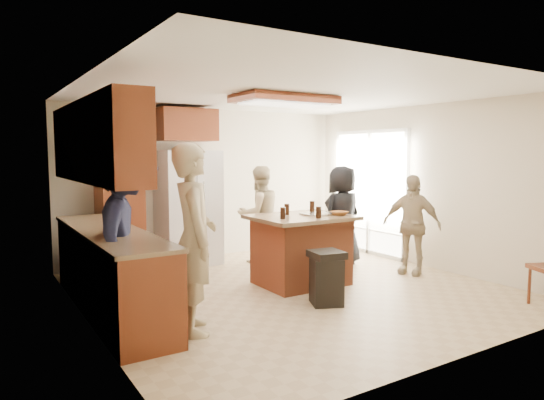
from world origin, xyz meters
TOP-DOWN VIEW (x-y plane):
  - room_shell at (4.37, 1.64)m, footprint 8.00×5.20m
  - person_front_left at (-1.65, -0.69)m, footprint 0.66×0.78m
  - person_behind_left at (0.46, 1.62)m, footprint 0.76×0.47m
  - person_behind_right at (1.45, 0.74)m, footprint 0.82×0.59m
  - person_side_right at (1.95, -0.21)m, footprint 0.73×0.95m
  - person_counter at (-2.13, -0.03)m, footprint 0.99×1.30m
  - left_cabinetry at (-2.24, 0.40)m, footprint 0.64×3.00m
  - back_wall_units at (-1.33, 2.20)m, footprint 1.80×0.60m
  - refrigerator at (-0.55, 2.12)m, footprint 0.90×0.76m
  - kitchen_island at (0.25, 0.18)m, footprint 1.28×1.03m
  - island_items at (0.47, 0.08)m, footprint 1.00×0.70m
  - trash_bin at (-0.02, -0.70)m, footprint 0.45×0.45m

SIDE VIEW (x-z plane):
  - trash_bin at x=-0.02m, z-range 0.00..0.63m
  - kitchen_island at x=0.25m, z-range 0.01..0.94m
  - person_side_right at x=1.95m, z-range 0.00..1.45m
  - person_behind_left at x=0.46m, z-range 0.00..1.56m
  - person_behind_right at x=1.45m, z-range 0.00..1.56m
  - room_shell at x=4.37m, z-range -1.63..3.37m
  - refrigerator at x=-0.55m, z-range 0.00..1.80m
  - person_counter at x=-2.13m, z-range 0.00..1.83m
  - person_front_left at x=-1.65m, z-range 0.00..1.85m
  - left_cabinetry at x=-2.24m, z-range -0.19..2.11m
  - island_items at x=0.47m, z-range 0.89..1.04m
  - back_wall_units at x=-1.33m, z-range 0.15..2.60m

